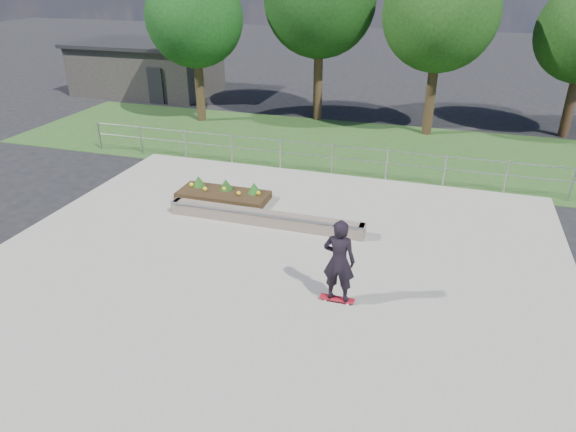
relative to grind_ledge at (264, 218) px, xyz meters
name	(u,v)px	position (x,y,z in m)	size (l,w,h in m)	color
ground	(262,280)	(0.94, -2.80, -0.26)	(120.00, 120.00, 0.00)	black
grass_verge	(350,147)	(0.94, 8.20, -0.25)	(30.00, 8.00, 0.02)	#25461C
concrete_slab	(262,279)	(0.94, -2.80, -0.23)	(15.00, 15.00, 0.06)	gray
fence	(332,155)	(0.94, 4.70, 0.51)	(20.06, 0.06, 1.20)	gray
building	(147,67)	(-13.05, 15.20, 1.25)	(8.40, 5.40, 3.00)	#2B2927
tree_far_left	(195,18)	(-7.06, 10.20, 4.59)	(4.55, 4.55, 7.15)	#312213
tree_mid_left	(320,0)	(-1.56, 12.20, 5.34)	(5.25, 5.25, 8.25)	#372316
tree_mid_right	(440,14)	(3.94, 11.20, 4.97)	(4.90, 4.90, 7.70)	black
grind_ledge	(264,218)	(0.00, 0.00, 0.00)	(6.00, 0.44, 0.43)	brown
planter_bed	(224,193)	(-1.93, 1.39, -0.02)	(3.00, 1.20, 0.61)	black
skateboarder	(339,261)	(2.92, -3.20, 0.87)	(0.80, 0.49, 2.07)	silver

